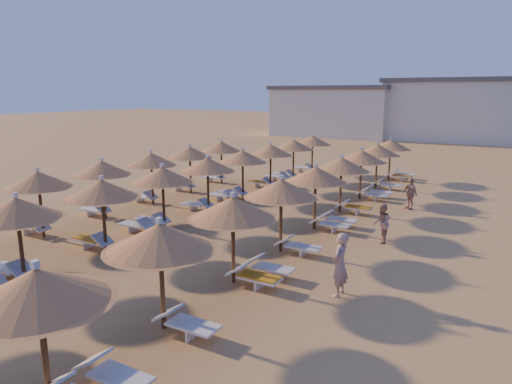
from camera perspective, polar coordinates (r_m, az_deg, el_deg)
The scene contains 9 objects.
ground at distance 16.98m, azimuth -3.85°, elevation -7.16°, with size 220.00×220.00×0.00m, color tan.
hotel_blocks at distance 59.22m, azimuth 24.54°, elevation 9.36°, with size 44.57×10.42×8.10m.
parasol_row_east at distance 16.15m, azimuth 3.16°, elevation 0.30°, with size 2.71×34.62×2.81m.
parasol_row_west at distance 19.17m, azimuth -11.63°, elevation 1.98°, with size 2.71×34.62×2.81m.
parasol_row_inland at distance 21.62m, azimuth -18.68°, elevation 2.74°, with size 2.71×21.86×2.81m.
loungers at distance 18.60m, azimuth -7.79°, elevation -4.38°, with size 12.04×33.41×0.66m.
beachgoer_a at distance 13.19m, azimuth 10.42°, elevation -8.90°, with size 0.68×0.44×1.86m, color tan.
beachgoer_c at distance 23.71m, azimuth 18.69°, elevation -0.18°, with size 0.92×0.38×1.57m, color tan.
beachgoer_b at distance 18.10m, azimuth 15.42°, elevation -3.80°, with size 0.75×0.58×1.53m, color tan.
Camera 1 is at (8.87, -13.32, 5.66)m, focal length 32.00 mm.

